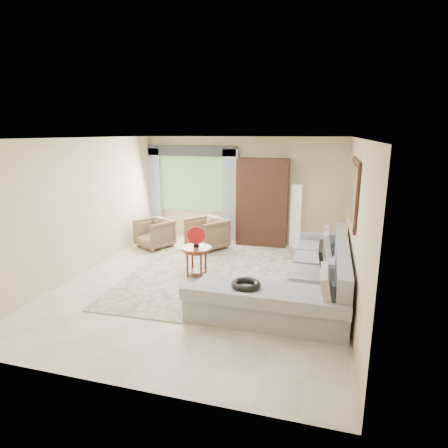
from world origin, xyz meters
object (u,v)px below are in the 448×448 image
(armchair_left, at_px, (154,234))
(floor_lamp, at_px, (296,216))
(coffee_table, at_px, (197,261))
(armchair_right, at_px, (207,234))
(tv_screen, at_px, (323,260))
(armoire, at_px, (263,202))
(sectional_sofa, at_px, (305,282))
(potted_plant, at_px, (150,226))

(armchair_left, relative_size, floor_lamp, 0.50)
(coffee_table, height_order, armchair_right, armchair_right)
(tv_screen, distance_m, armoire, 3.34)
(sectional_sofa, distance_m, armchair_right, 3.23)
(floor_lamp, bearing_deg, sectional_sofa, -81.67)
(tv_screen, distance_m, floor_lamp, 3.11)
(armchair_left, bearing_deg, sectional_sofa, 0.57)
(sectional_sofa, distance_m, tv_screen, 0.52)
(armchair_left, height_order, armoire, armoire)
(sectional_sofa, bearing_deg, armchair_left, 152.16)
(tv_screen, height_order, floor_lamp, floor_lamp)
(potted_plant, bearing_deg, armchair_right, -17.60)
(sectional_sofa, relative_size, armchair_right, 4.22)
(armchair_right, xyz_separation_m, floor_lamp, (1.98, 0.80, 0.38))
(sectional_sofa, bearing_deg, potted_plant, 146.93)
(tv_screen, height_order, potted_plant, tv_screen)
(sectional_sofa, distance_m, armoire, 3.24)
(coffee_table, distance_m, armoire, 2.69)
(sectional_sofa, distance_m, coffee_table, 2.11)
(tv_screen, relative_size, armchair_right, 0.90)
(armchair_right, bearing_deg, floor_lamp, 55.56)
(sectional_sofa, xyz_separation_m, potted_plant, (-4.17, 2.71, 0.02))
(armchair_left, xyz_separation_m, potted_plant, (-0.51, 0.78, -0.04))
(armchair_left, bearing_deg, tv_screen, 1.39)
(armchair_left, bearing_deg, coffee_table, -14.32)
(armchair_right, bearing_deg, coffee_table, -44.86)
(armoire, height_order, floor_lamp, armoire)
(tv_screen, bearing_deg, armoire, 116.82)
(sectional_sofa, relative_size, coffee_table, 5.95)
(potted_plant, distance_m, floor_lamp, 3.77)
(armchair_right, distance_m, potted_plant, 1.85)
(sectional_sofa, relative_size, floor_lamp, 2.31)
(potted_plant, bearing_deg, floor_lamp, 3.73)
(coffee_table, bearing_deg, armchair_right, 101.67)
(sectional_sofa, xyz_separation_m, tv_screen, (0.27, -0.07, 0.44))
(floor_lamp, bearing_deg, armchair_right, -157.91)
(potted_plant, height_order, armoire, armoire)
(sectional_sofa, xyz_separation_m, floor_lamp, (-0.43, 2.96, 0.47))
(armchair_right, relative_size, potted_plant, 1.37)
(potted_plant, height_order, floor_lamp, floor_lamp)
(armchair_right, relative_size, floor_lamp, 0.55)
(tv_screen, xyz_separation_m, armoire, (-1.50, 2.97, 0.33))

